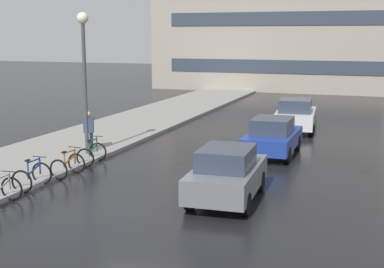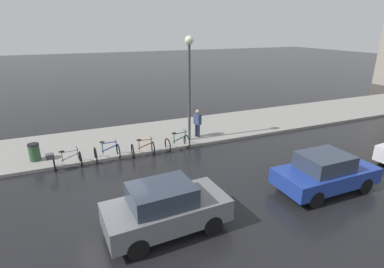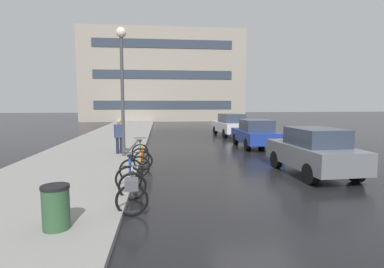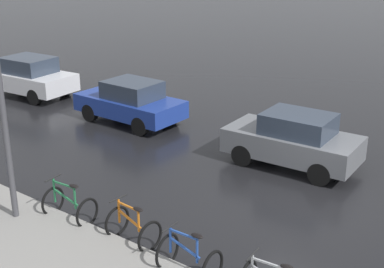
# 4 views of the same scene
# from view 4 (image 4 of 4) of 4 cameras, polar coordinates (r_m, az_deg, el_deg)

# --- Properties ---
(ground_plane) EXTENTS (140.00, 140.00, 0.00)m
(ground_plane) POSITION_cam_4_polar(r_m,az_deg,el_deg) (13.30, 11.31, -8.14)
(ground_plane) COLOR black
(bicycle_second) EXTENTS (0.78, 1.15, 1.00)m
(bicycle_second) POSITION_cam_4_polar(r_m,az_deg,el_deg) (10.59, -0.32, -13.08)
(bicycle_second) COLOR black
(bicycle_second) RESTS_ON ground
(bicycle_third) EXTENTS (0.77, 1.11, 0.96)m
(bicycle_third) POSITION_cam_4_polar(r_m,az_deg,el_deg) (11.68, -6.31, -9.87)
(bicycle_third) COLOR black
(bicycle_third) RESTS_ON ground
(bicycle_farthest) EXTENTS (0.81, 1.21, 0.99)m
(bicycle_farthest) POSITION_cam_4_polar(r_m,az_deg,el_deg) (12.81, -12.93, -7.42)
(bicycle_farthest) COLOR black
(bicycle_farthest) RESTS_ON ground
(car_grey) EXTENTS (1.94, 3.87, 1.61)m
(car_grey) POSITION_cam_4_polar(r_m,az_deg,el_deg) (15.52, 10.76, -0.62)
(car_grey) COLOR slate
(car_grey) RESTS_ON ground
(car_blue) EXTENTS (1.83, 3.95, 1.54)m
(car_blue) POSITION_cam_4_polar(r_m,az_deg,el_deg) (19.10, -6.58, 3.42)
(car_blue) COLOR navy
(car_blue) RESTS_ON ground
(car_white) EXTENTS (2.22, 4.28, 1.64)m
(car_white) POSITION_cam_4_polar(r_m,az_deg,el_deg) (23.37, -17.09, 5.88)
(car_white) COLOR silver
(car_white) RESTS_ON ground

